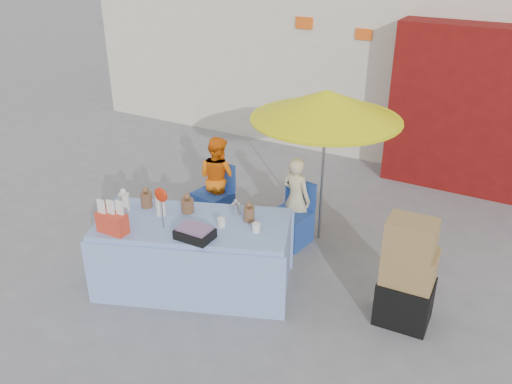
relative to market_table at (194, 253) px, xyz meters
The scene contains 9 objects.
ground 0.61m from the market_table, 25.57° to the left, with size 80.00×80.00×0.00m, color slate.
market_table is the anchor object (origin of this frame).
chair_left 1.62m from the market_table, 115.39° to the left, with size 0.55×0.54×0.85m.
chair_right 1.57m from the market_table, 68.90° to the left, with size 0.55×0.54×0.85m.
vendor_orange 1.74m from the market_table, 113.56° to the left, with size 0.60×0.47×1.24m, color orange.
vendor_beige 1.69m from the market_table, 70.63° to the left, with size 0.43×0.28×1.19m, color beige.
umbrella 2.42m from the market_table, 63.72° to the left, with size 1.90×1.90×2.09m.
box_stack 2.41m from the market_table, 13.52° to the left, with size 0.58×0.49×1.25m.
tarp_bundle 0.53m from the market_table, 155.00° to the left, with size 0.67×0.53×0.30m, color gold.
Camera 1 is at (2.88, -4.49, 3.88)m, focal length 38.00 mm.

